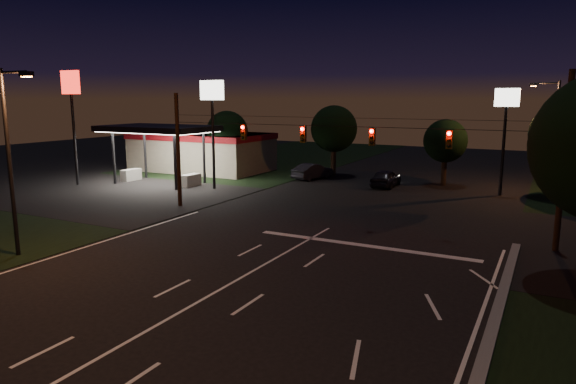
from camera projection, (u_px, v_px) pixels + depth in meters
The scene contains 18 objects.
ground at pixel (176, 315), 18.32m from camera, with size 140.00×140.00×0.00m, color black.
cross_street_left at pixel (110, 194), 41.36m from camera, with size 20.00×16.00×0.02m, color black.
stop_bar at pixel (363, 245), 27.00m from camera, with size 12.00×0.50×0.01m, color silver.
utility_pole_right at pixel (555, 251), 25.97m from camera, with size 0.30×0.30×9.00m, color black.
utility_pole_left at pixel (180, 206), 36.85m from camera, with size 0.28×0.28×8.00m, color black.
signal_span at pixel (336, 135), 30.39m from camera, with size 24.00×0.40×1.56m.
gas_station at pixel (199, 149), 54.33m from camera, with size 14.20×16.10×5.25m.
pole_sign_left_near at pixel (212, 106), 42.62m from camera, with size 2.20×0.30×9.10m.
pole_sign_left_far at pixel (72, 99), 44.46m from camera, with size 2.00×0.30×10.00m.
pole_sign_right at pixel (506, 117), 39.76m from camera, with size 1.80×0.30×8.40m.
street_light_left at pixel (12, 149), 24.22m from camera, with size 2.20×0.35×9.00m.
street_light_right_far at pixel (552, 129), 40.22m from camera, with size 2.20×0.35×9.00m.
tree_far_a at pixel (228, 132), 52.00m from camera, with size 4.20×4.20×6.42m.
tree_far_b at pixel (335, 129), 50.90m from camera, with size 4.60×4.60×6.98m.
tree_far_c at pixel (446, 141), 45.15m from camera, with size 3.80×3.80×5.86m.
tree_far_d at pixel (562, 136), 39.18m from camera, with size 4.80×4.80×7.30m.
car_oncoming_a at pixel (386, 178), 44.87m from camera, with size 1.79×4.45×1.52m, color black.
car_oncoming_b at pixel (313, 171), 49.15m from camera, with size 1.59×4.55×1.50m, color black.
Camera 1 is at (11.51, -13.44, 7.60)m, focal length 32.00 mm.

